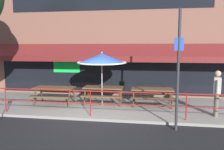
% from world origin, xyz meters
% --- Properties ---
extents(ground_plane, '(120.00, 120.00, 0.00)m').
position_xyz_m(ground_plane, '(0.00, 0.00, 0.00)').
color(ground_plane, black).
extents(patio_deck, '(15.00, 4.00, 0.10)m').
position_xyz_m(patio_deck, '(0.00, 2.00, 0.05)').
color(patio_deck, gray).
rests_on(patio_deck, ground).
extents(restaurant_building, '(15.00, 1.60, 7.53)m').
position_xyz_m(restaurant_building, '(-0.00, 4.22, 3.74)').
color(restaurant_building, brown).
rests_on(restaurant_building, ground).
extents(patio_railing, '(13.84, 0.04, 0.97)m').
position_xyz_m(patio_railing, '(0.00, 0.30, 0.80)').
color(patio_railing, maroon).
rests_on(patio_railing, patio_deck).
extents(picnic_table_left, '(1.80, 1.42, 0.76)m').
position_xyz_m(picnic_table_left, '(-2.06, 1.83, 0.71)').
color(picnic_table_left, brown).
rests_on(picnic_table_left, patio_deck).
extents(picnic_table_centre, '(1.80, 1.42, 0.76)m').
position_xyz_m(picnic_table_centre, '(0.13, 2.22, 0.71)').
color(picnic_table_centre, brown).
rests_on(picnic_table_centre, patio_deck).
extents(picnic_table_right, '(1.80, 1.42, 0.76)m').
position_xyz_m(picnic_table_right, '(2.33, 2.14, 0.71)').
color(picnic_table_right, brown).
rests_on(picnic_table_right, patio_deck).
extents(patio_umbrella_centre, '(2.14, 2.14, 2.38)m').
position_xyz_m(patio_umbrella_centre, '(0.13, 1.88, 2.18)').
color(patio_umbrella_centre, '#B7B2A8').
rests_on(patio_umbrella_centre, patio_deck).
extents(pedestrian_walking, '(0.33, 0.61, 1.71)m').
position_xyz_m(pedestrian_walking, '(4.65, 0.99, 1.06)').
color(pedestrian_walking, '#665B4C').
rests_on(pedestrian_walking, patio_deck).
extents(street_sign_pole, '(0.28, 0.09, 3.83)m').
position_xyz_m(street_sign_pole, '(3.01, -0.45, 1.97)').
color(street_sign_pole, '#2D2D33').
rests_on(street_sign_pole, ground).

